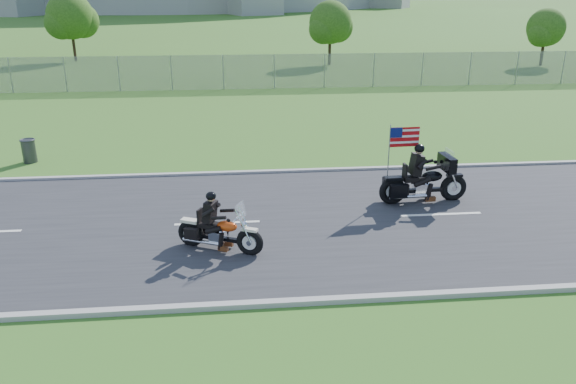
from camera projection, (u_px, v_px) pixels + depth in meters
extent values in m
plane|color=#3A5B1C|center=(294.00, 222.00, 14.75)|extent=(420.00, 420.00, 0.00)
cube|color=#28282B|center=(294.00, 221.00, 14.74)|extent=(120.00, 8.00, 0.04)
cube|color=#9E9B93|center=(281.00, 172.00, 18.51)|extent=(120.00, 0.18, 0.12)
cube|color=#9E9B93|center=(316.00, 301.00, 10.95)|extent=(120.00, 0.18, 0.12)
cube|color=gray|center=(171.00, 73.00, 32.60)|extent=(60.00, 0.03, 2.00)
cylinder|color=#382316|center=(330.00, 48.00, 42.84)|extent=(0.22, 0.22, 2.52)
sphere|color=#244512|center=(330.00, 22.00, 42.18)|extent=(3.20, 3.20, 3.20)
sphere|color=#244512|center=(337.00, 27.00, 42.81)|extent=(2.40, 2.40, 2.40)
sphere|color=#244512|center=(324.00, 29.00, 41.92)|extent=(2.24, 2.24, 2.24)
cylinder|color=#382316|center=(74.00, 43.00, 44.69)|extent=(0.22, 0.22, 2.80)
sphere|color=#244512|center=(70.00, 16.00, 43.96)|extent=(3.60, 3.60, 3.60)
sphere|color=#244512|center=(82.00, 21.00, 44.67)|extent=(2.70, 2.70, 2.70)
sphere|color=#244512|center=(61.00, 23.00, 43.65)|extent=(2.52, 2.52, 2.52)
cylinder|color=#382316|center=(542.00, 51.00, 42.49)|extent=(0.22, 0.22, 2.24)
sphere|color=#244512|center=(546.00, 27.00, 41.91)|extent=(2.80, 2.80, 2.80)
sphere|color=#244512|center=(549.00, 31.00, 42.46)|extent=(2.10, 2.10, 2.10)
sphere|color=#244512|center=(541.00, 33.00, 41.67)|extent=(1.96, 1.96, 1.96)
torus|color=black|center=(250.00, 242.00, 12.79)|extent=(0.66, 0.42, 0.66)
torus|color=black|center=(191.00, 233.00, 13.24)|extent=(0.66, 0.42, 0.66)
ellipsoid|color=#D4420F|center=(227.00, 226.00, 12.85)|extent=(0.57, 0.46, 0.25)
cube|color=black|center=(209.00, 225.00, 13.00)|extent=(0.55, 0.44, 0.11)
cube|color=black|center=(210.00, 211.00, 12.86)|extent=(0.34, 0.41, 0.49)
sphere|color=black|center=(211.00, 196.00, 12.72)|extent=(0.32, 0.32, 0.24)
cube|color=silver|center=(241.00, 211.00, 12.59)|extent=(0.20, 0.39, 0.35)
torus|color=black|center=(453.00, 188.00, 16.02)|extent=(0.80, 0.24, 0.79)
torus|color=black|center=(393.00, 191.00, 15.76)|extent=(0.80, 0.24, 0.79)
ellipsoid|color=black|center=(432.00, 176.00, 15.79)|extent=(0.61, 0.37, 0.30)
cube|color=black|center=(413.00, 179.00, 15.72)|extent=(0.60, 0.35, 0.13)
cube|color=black|center=(416.00, 164.00, 15.59)|extent=(0.28, 0.44, 0.58)
sphere|color=black|center=(419.00, 149.00, 15.44)|extent=(0.30, 0.30, 0.29)
cube|color=black|center=(447.00, 163.00, 15.72)|extent=(0.28, 0.86, 0.42)
cube|color=#B70C11|center=(405.00, 137.00, 15.48)|extent=(0.85, 0.07, 0.55)
cylinder|color=#36363B|center=(29.00, 151.00, 19.52)|extent=(0.61, 0.61, 0.80)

